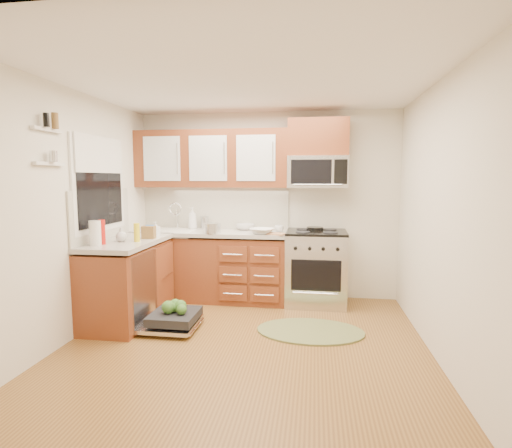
% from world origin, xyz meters
% --- Properties ---
extents(floor, '(3.50, 3.50, 0.00)m').
position_xyz_m(floor, '(0.00, 0.00, 0.00)').
color(floor, brown).
rests_on(floor, ground).
extents(ceiling, '(3.50, 3.50, 0.00)m').
position_xyz_m(ceiling, '(0.00, 0.00, 2.50)').
color(ceiling, white).
rests_on(ceiling, ground).
extents(wall_back, '(3.50, 0.04, 2.50)m').
position_xyz_m(wall_back, '(0.00, 1.75, 1.25)').
color(wall_back, silver).
rests_on(wall_back, ground).
extents(wall_front, '(3.50, 0.04, 2.50)m').
position_xyz_m(wall_front, '(0.00, -1.75, 1.25)').
color(wall_front, silver).
rests_on(wall_front, ground).
extents(wall_left, '(0.04, 3.50, 2.50)m').
position_xyz_m(wall_left, '(-1.75, 0.00, 1.25)').
color(wall_left, silver).
rests_on(wall_left, ground).
extents(wall_right, '(0.04, 3.50, 2.50)m').
position_xyz_m(wall_right, '(1.75, 0.00, 1.25)').
color(wall_right, silver).
rests_on(wall_right, ground).
extents(base_cabinet_back, '(2.05, 0.60, 0.85)m').
position_xyz_m(base_cabinet_back, '(-0.73, 1.45, 0.42)').
color(base_cabinet_back, brown).
rests_on(base_cabinet_back, ground).
extents(base_cabinet_left, '(0.60, 1.25, 0.85)m').
position_xyz_m(base_cabinet_left, '(-1.45, 0.52, 0.42)').
color(base_cabinet_left, brown).
rests_on(base_cabinet_left, ground).
extents(countertop_back, '(2.07, 0.64, 0.05)m').
position_xyz_m(countertop_back, '(-0.72, 1.44, 0.90)').
color(countertop_back, '#9E9A91').
rests_on(countertop_back, base_cabinet_back).
extents(countertop_left, '(0.64, 1.27, 0.05)m').
position_xyz_m(countertop_left, '(-1.44, 0.53, 0.90)').
color(countertop_left, '#9E9A91').
rests_on(countertop_left, base_cabinet_left).
extents(backsplash_back, '(2.05, 0.02, 0.57)m').
position_xyz_m(backsplash_back, '(-0.73, 1.74, 1.21)').
color(backsplash_back, '#B9B7A6').
rests_on(backsplash_back, ground).
extents(backsplash_left, '(0.02, 1.25, 0.57)m').
position_xyz_m(backsplash_left, '(-1.74, 0.52, 1.21)').
color(backsplash_left, '#B9B7A6').
rests_on(backsplash_left, ground).
extents(upper_cabinets, '(2.05, 0.35, 0.75)m').
position_xyz_m(upper_cabinets, '(-0.73, 1.57, 1.88)').
color(upper_cabinets, brown).
rests_on(upper_cabinets, ground).
extents(cabinet_over_mw, '(0.76, 0.35, 0.47)m').
position_xyz_m(cabinet_over_mw, '(0.68, 1.57, 2.13)').
color(cabinet_over_mw, brown).
rests_on(cabinet_over_mw, ground).
extents(range, '(0.76, 0.64, 0.95)m').
position_xyz_m(range, '(0.68, 1.43, 0.47)').
color(range, silver).
rests_on(range, ground).
extents(microwave, '(0.76, 0.38, 0.40)m').
position_xyz_m(microwave, '(0.68, 1.55, 1.70)').
color(microwave, silver).
rests_on(microwave, ground).
extents(sink, '(0.62, 0.50, 0.26)m').
position_xyz_m(sink, '(-1.25, 1.42, 0.80)').
color(sink, white).
rests_on(sink, ground).
extents(dishwasher, '(0.70, 0.60, 0.20)m').
position_xyz_m(dishwasher, '(-0.86, 0.30, 0.10)').
color(dishwasher, silver).
rests_on(dishwasher, ground).
extents(window, '(0.03, 1.05, 1.05)m').
position_xyz_m(window, '(-1.74, 0.50, 1.55)').
color(window, white).
rests_on(window, ground).
extents(window_blind, '(0.02, 0.96, 0.40)m').
position_xyz_m(window_blind, '(-1.71, 0.50, 1.88)').
color(window_blind, white).
rests_on(window_blind, ground).
extents(shelf_upper, '(0.04, 0.40, 0.03)m').
position_xyz_m(shelf_upper, '(-1.72, -0.35, 2.05)').
color(shelf_upper, white).
rests_on(shelf_upper, ground).
extents(shelf_lower, '(0.04, 0.40, 0.03)m').
position_xyz_m(shelf_lower, '(-1.72, -0.35, 1.75)').
color(shelf_lower, white).
rests_on(shelf_lower, ground).
extents(rug, '(1.29, 1.02, 0.02)m').
position_xyz_m(rug, '(0.63, 0.43, 0.01)').
color(rug, olive).
rests_on(rug, ground).
extents(skillet, '(0.24, 0.24, 0.04)m').
position_xyz_m(skillet, '(0.66, 1.52, 0.97)').
color(skillet, black).
rests_on(skillet, range).
extents(stock_pot, '(0.28, 0.28, 0.13)m').
position_xyz_m(stock_pot, '(-0.64, 1.22, 0.99)').
color(stock_pot, silver).
rests_on(stock_pot, countertop_back).
extents(cutting_board, '(0.29, 0.23, 0.02)m').
position_xyz_m(cutting_board, '(0.18, 1.22, 0.93)').
color(cutting_board, '#B47752').
rests_on(cutting_board, countertop_back).
extents(canister, '(0.14, 0.14, 0.17)m').
position_xyz_m(canister, '(-0.85, 1.65, 1.01)').
color(canister, silver).
rests_on(canister, countertop_back).
extents(paper_towel_roll, '(0.15, 0.15, 0.26)m').
position_xyz_m(paper_towel_roll, '(-1.60, 0.14, 1.05)').
color(paper_towel_roll, white).
rests_on(paper_towel_roll, countertop_left).
extents(mustard_bottle, '(0.07, 0.07, 0.20)m').
position_xyz_m(mustard_bottle, '(-1.28, 0.44, 1.03)').
color(mustard_bottle, yellow).
rests_on(mustard_bottle, countertop_left).
extents(red_bottle, '(0.08, 0.08, 0.26)m').
position_xyz_m(red_bottle, '(-1.57, 0.21, 1.06)').
color(red_bottle, red).
rests_on(red_bottle, countertop_left).
extents(wooden_box, '(0.15, 0.12, 0.15)m').
position_xyz_m(wooden_box, '(-1.25, 0.68, 1.00)').
color(wooden_box, brown).
rests_on(wooden_box, countertop_left).
extents(blue_carton, '(0.10, 0.07, 0.15)m').
position_xyz_m(blue_carton, '(-1.25, 0.72, 1.00)').
color(blue_carton, blue).
rests_on(blue_carton, countertop_left).
extents(bowl_a, '(0.37, 0.37, 0.07)m').
position_xyz_m(bowl_a, '(0.00, 1.25, 0.96)').
color(bowl_a, '#999999').
rests_on(bowl_a, countertop_back).
extents(bowl_b, '(0.26, 0.26, 0.08)m').
position_xyz_m(bowl_b, '(-0.28, 1.60, 0.96)').
color(bowl_b, '#999999').
rests_on(bowl_b, countertop_back).
extents(cup, '(0.13, 0.13, 0.09)m').
position_xyz_m(cup, '(0.20, 1.43, 0.97)').
color(cup, '#999999').
rests_on(cup, countertop_back).
extents(soap_bottle_a, '(0.15, 0.15, 0.30)m').
position_xyz_m(soap_bottle_a, '(-1.00, 1.56, 1.08)').
color(soap_bottle_a, '#999999').
rests_on(soap_bottle_a, countertop_back).
extents(soap_bottle_b, '(0.10, 0.10, 0.17)m').
position_xyz_m(soap_bottle_b, '(-1.25, 0.89, 1.01)').
color(soap_bottle_b, '#999999').
rests_on(soap_bottle_b, countertop_left).
extents(soap_bottle_c, '(0.16, 0.16, 0.16)m').
position_xyz_m(soap_bottle_c, '(-1.46, 0.42, 1.00)').
color(soap_bottle_c, '#999999').
rests_on(soap_bottle_c, countertop_left).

